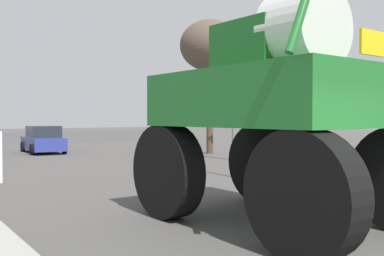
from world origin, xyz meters
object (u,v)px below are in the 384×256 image
Objects in this scene: sedan_ahead at (43,140)px; traffic_signal_near_right at (231,92)px; streetlight_near_right at (272,50)px; bare_tree_right at (210,47)px; oversize_sprayer at (279,111)px.

traffic_signal_near_right is at bearing -166.56° from sedan_ahead.
traffic_signal_near_right is 4.55m from streetlight_near_right.
traffic_signal_near_right is at bearing -122.98° from bare_tree_right.
streetlight_near_right is (7.30, 7.45, 2.66)m from oversize_sprayer.
streetlight_near_right reaches higher than bare_tree_right.
bare_tree_right is at bearing -34.75° from oversize_sprayer.
oversize_sprayer reaches higher than sedan_ahead.
bare_tree_right is (1.44, 6.17, 1.08)m from streetlight_near_right.
sedan_ahead is at bearing 141.68° from bare_tree_right.
oversize_sprayer is 6.75m from traffic_signal_near_right.
oversize_sprayer is 16.62m from bare_tree_right.
sedan_ahead is at bearing 99.09° from traffic_signal_near_right.
traffic_signal_near_right is 0.54× the size of bare_tree_right.
streetlight_near_right is (3.72, 1.78, 1.92)m from traffic_signal_near_right.
streetlight_near_right is 1.19× the size of bare_tree_right.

